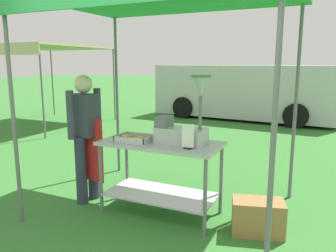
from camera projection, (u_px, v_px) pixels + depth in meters
ground_plane at (255, 135)px, 8.27m from camera, size 70.00×70.00×0.00m
stall_canopy at (164, 3)px, 3.60m from camera, size 2.87×2.18×2.49m
donut_cart at (161, 162)px, 3.84m from camera, size 1.38×0.67×0.87m
donut_tray at (135, 139)px, 3.82m from camera, size 0.39×0.30×0.07m
donut_fryer at (184, 124)px, 3.66m from camera, size 0.61×0.28×0.76m
menu_sign at (188, 138)px, 3.46m from camera, size 0.13×0.05×0.26m
vendor at (86, 132)px, 4.15m from camera, size 0.46×0.54×1.61m
supply_crate at (258, 217)px, 3.45m from camera, size 0.59×0.44×0.36m
van_silver at (245, 91)px, 10.68m from camera, size 5.75×2.45×1.69m
neighbour_tent at (44, 49)px, 9.27m from camera, size 2.71×3.14×2.22m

